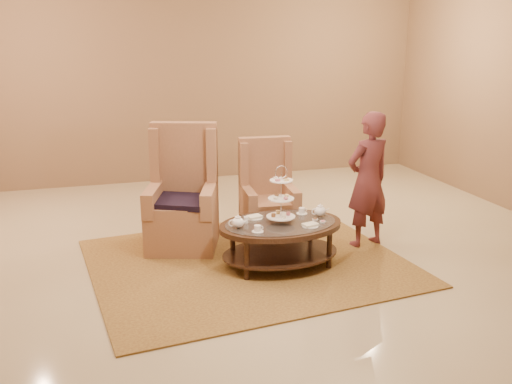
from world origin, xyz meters
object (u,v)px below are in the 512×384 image
object	(u,v)px
armchair_left	(183,206)
person	(368,180)
armchair_right	(268,203)
tea_table	(281,231)

from	to	relation	value
armchair_left	person	xyz separation A→B (m)	(2.04, -0.61, 0.31)
armchair_left	armchair_right	world-z (taller)	armchair_left
tea_table	armchair_right	world-z (taller)	armchair_right
tea_table	armchair_right	bearing A→B (deg)	77.37
tea_table	armchair_right	distance (m)	1.04
armchair_right	person	distance (m)	1.27
tea_table	person	size ratio (longest dim) A/B	0.86
tea_table	armchair_left	bearing A→B (deg)	130.98
armchair_left	armchair_right	xyz separation A→B (m)	(1.06, 0.11, -0.08)
person	armchair_left	bearing A→B (deg)	-30.87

